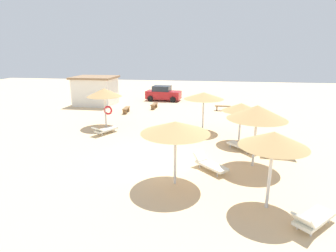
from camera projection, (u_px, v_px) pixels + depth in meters
name	position (u px, v px, depth m)	size (l,w,h in m)	color
ground_plane	(159.00, 163.00, 14.15)	(80.00, 80.00, 0.00)	#DBBA8C
parasol_0	(175.00, 128.00, 11.34)	(2.96, 2.96, 2.84)	silver
parasol_1	(104.00, 93.00, 20.43)	(2.62, 2.62, 2.95)	silver
parasol_2	(257.00, 112.00, 13.10)	(2.90, 2.90, 3.15)	silver
parasol_3	(274.00, 139.00, 9.48)	(2.42, 2.42, 2.97)	silver
parasol_4	(241.00, 107.00, 16.79)	(2.39, 2.39, 2.55)	silver
parasol_5	(204.00, 96.00, 19.17)	(2.83, 2.83, 2.84)	silver
lounger_0	(210.00, 164.00, 13.29)	(1.79, 1.77, 0.74)	silver
lounger_1	(105.00, 129.00, 19.11)	(1.43, 1.99, 0.65)	silver
lounger_2	(279.00, 152.00, 14.88)	(1.90, 0.74, 0.76)	silver
lounger_3	(312.00, 219.00, 8.95)	(1.76, 1.78, 0.77)	silver
lounger_4	(243.00, 146.00, 15.88)	(1.81, 1.79, 0.66)	silver
bench_0	(126.00, 109.00, 25.52)	(0.50, 1.52, 0.49)	brown
bench_1	(154.00, 105.00, 27.42)	(0.48, 1.52, 0.49)	brown
bench_2	(223.00, 107.00, 26.47)	(1.51, 0.45, 0.49)	brown
parked_car	(163.00, 94.00, 31.75)	(4.14, 2.28, 1.72)	#B21E23
beach_cabana	(96.00, 90.00, 29.15)	(4.40, 3.70, 3.03)	white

